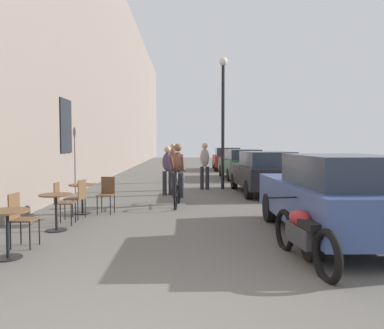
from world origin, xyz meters
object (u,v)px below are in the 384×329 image
(cafe_table_far, at_px, (82,193))
(parked_car_third, at_px, (241,163))
(cafe_chair_far_toward_wall, at_px, (78,196))
(cyclist_on_bicycle, at_px, (178,176))
(pedestrian_near, at_px, (168,168))
(pedestrian_far, at_px, (173,161))
(parked_car_fourth, at_px, (227,158))
(parked_car_second, at_px, (264,172))
(cafe_table_mid, at_px, (56,204))
(cafe_chair_far_toward_street, at_px, (107,192))
(parked_car_nearest, at_px, (334,195))
(street_lamp, at_px, (223,106))
(cafe_chair_mid_toward_street, at_px, (62,200))
(cafe_table_near, at_px, (7,224))
(pedestrian_mid, at_px, (205,163))
(parked_motorcycle, at_px, (303,235))
(cafe_chair_near_toward_street, at_px, (20,216))

(cafe_table_far, distance_m, parked_car_third, 10.64)
(cafe_chair_far_toward_wall, relative_size, cyclist_on_bicycle, 0.51)
(pedestrian_near, distance_m, pedestrian_far, 4.09)
(cafe_table_far, xyz_separation_m, parked_car_fourth, (5.23, 15.35, 0.23))
(cyclist_on_bicycle, height_order, parked_car_second, cyclist_on_bicycle)
(cafe_table_mid, height_order, pedestrian_far, pedestrian_far)
(cafe_chair_far_toward_street, xyz_separation_m, pedestrian_far, (1.40, 7.36, 0.45))
(parked_car_nearest, bearing_deg, street_lamp, 99.34)
(cafe_chair_mid_toward_street, bearing_deg, cafe_chair_far_toward_wall, 73.27)
(parked_car_fourth, bearing_deg, pedestrian_far, -112.34)
(cafe_table_near, xyz_separation_m, cafe_table_mid, (0.11, 1.80, 0.00))
(parked_car_second, bearing_deg, cafe_chair_far_toward_wall, -140.20)
(cafe_table_mid, distance_m, pedestrian_mid, 7.45)
(cyclist_on_bicycle, height_order, parked_car_fourth, cyclist_on_bicycle)
(cafe_table_mid, height_order, parked_car_nearest, parked_car_nearest)
(parked_motorcycle, bearing_deg, cafe_table_near, 176.19)
(street_lamp, relative_size, parked_car_nearest, 1.15)
(cafe_table_near, height_order, parked_car_fourth, parked_car_fourth)
(cafe_chair_far_toward_street, height_order, pedestrian_far, pedestrian_far)
(cafe_chair_mid_toward_street, bearing_deg, parked_motorcycle, -32.00)
(cafe_table_mid, distance_m, parked_car_fourth, 17.95)
(parked_car_fourth, bearing_deg, parked_motorcycle, -93.12)
(parked_car_nearest, relative_size, parked_car_second, 1.03)
(cafe_chair_far_toward_wall, height_order, street_lamp, street_lamp)
(cafe_table_mid, xyz_separation_m, parked_car_fourth, (5.26, 17.16, 0.23))
(cafe_chair_mid_toward_street, distance_m, pedestrian_near, 5.01)
(cyclist_on_bicycle, xyz_separation_m, parked_car_fourth, (2.94, 14.12, -0.06))
(cafe_chair_near_toward_street, relative_size, parked_car_nearest, 0.21)
(cafe_chair_mid_toward_street, bearing_deg, pedestrian_near, 66.02)
(cyclist_on_bicycle, height_order, parked_car_nearest, cyclist_on_bicycle)
(cafe_table_far, bearing_deg, parked_car_fourth, 71.17)
(cafe_chair_far_toward_wall, distance_m, parked_car_second, 6.65)
(cafe_table_far, height_order, cyclist_on_bicycle, cyclist_on_bicycle)
(parked_car_nearest, bearing_deg, cafe_table_mid, 171.98)
(parked_car_fourth, bearing_deg, pedestrian_near, -105.41)
(parked_motorcycle, bearing_deg, cafe_table_mid, 153.61)
(pedestrian_near, height_order, parked_car_nearest, pedestrian_near)
(cafe_chair_mid_toward_street, relative_size, parked_car_fourth, 0.21)
(pedestrian_near, bearing_deg, parked_car_second, 4.97)
(cafe_chair_far_toward_street, xyz_separation_m, parked_motorcycle, (3.60, -3.97, -0.11))
(cafe_chair_far_toward_street, bearing_deg, parked_car_third, 63.07)
(cafe_chair_near_toward_street, xyz_separation_m, parked_car_fourth, (5.45, 18.33, 0.24))
(cafe_table_far, relative_size, parked_car_third, 0.18)
(pedestrian_far, bearing_deg, cafe_table_far, -104.92)
(cafe_table_near, bearing_deg, pedestrian_mid, 68.29)
(cafe_chair_near_toward_street, bearing_deg, parked_car_second, 50.77)
(cafe_chair_far_toward_wall, xyz_separation_m, parked_car_second, (5.11, 4.26, 0.23))
(cafe_chair_near_toward_street, bearing_deg, cafe_table_near, -83.07)
(cafe_chair_far_toward_street, xyz_separation_m, parked_car_third, (4.66, 9.18, 0.23))
(cafe_chair_far_toward_street, relative_size, parked_car_fourth, 0.21)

